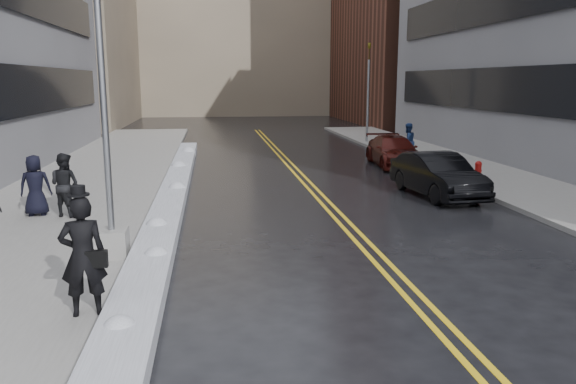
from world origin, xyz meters
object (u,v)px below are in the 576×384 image
object	(u,v)px
lamppost	(106,147)
car_black	(438,175)
pedestrian_b	(65,185)
pedestrian_east	(408,141)
traffic_signal	(368,89)
car_maroon	(394,151)
pedestrian_fedora	(83,256)
fire_hydrant	(478,169)
pedestrian_c	(35,185)

from	to	relation	value
lamppost	car_black	world-z (taller)	lamppost
pedestrian_b	pedestrian_east	world-z (taller)	pedestrian_b
traffic_signal	pedestrian_b	world-z (taller)	traffic_signal
traffic_signal	car_maroon	bearing A→B (deg)	-97.84
pedestrian_b	car_black	xyz separation A→B (m)	(11.70, 1.89, -0.30)
pedestrian_b	car_black	size ratio (longest dim) A/B	0.40
pedestrian_fedora	pedestrian_east	bearing A→B (deg)	-133.82
fire_hydrant	car_black	distance (m)	3.30
pedestrian_b	lamppost	bearing A→B (deg)	144.25
traffic_signal	pedestrian_c	distance (m)	23.13
lamppost	pedestrian_c	xyz separation A→B (m)	(-2.76, 4.19, -1.52)
traffic_signal	car_black	distance (m)	16.47
traffic_signal	fire_hydrant	bearing A→B (deg)	-87.95
pedestrian_east	car_black	distance (m)	8.06
pedestrian_fedora	pedestrian_c	size ratio (longest dim) A/B	1.15
fire_hydrant	car_maroon	bearing A→B (deg)	110.03
fire_hydrant	traffic_signal	xyz separation A→B (m)	(-0.50, 14.00, 2.85)
lamppost	pedestrian_east	xyz separation A→B (m)	(11.50, 13.75, -1.51)
pedestrian_b	car_maroon	bearing A→B (deg)	-115.98
car_maroon	pedestrian_fedora	bearing A→B (deg)	-120.06
pedestrian_east	pedestrian_b	bearing A→B (deg)	13.72
pedestrian_fedora	car_black	world-z (taller)	pedestrian_fedora
pedestrian_fedora	pedestrian_b	xyz separation A→B (m)	(-2.01, 7.11, -0.10)
car_black	traffic_signal	bearing A→B (deg)	77.05
pedestrian_fedora	car_black	xyz separation A→B (m)	(9.68, 9.01, -0.40)
lamppost	pedestrian_east	bearing A→B (deg)	50.09
lamppost	pedestrian_b	size ratio (longest dim) A/B	4.27
pedestrian_fedora	pedestrian_b	distance (m)	7.39
pedestrian_fedora	car_maroon	xyz separation A→B (m)	(10.44, 15.97, -0.46)
pedestrian_c	car_black	xyz separation A→B (m)	(12.54, 1.69, -0.27)
traffic_signal	car_black	size ratio (longest dim) A/B	1.34
pedestrian_east	car_maroon	xyz separation A→B (m)	(-0.96, -0.91, -0.34)
pedestrian_fedora	pedestrian_c	world-z (taller)	pedestrian_fedora
traffic_signal	pedestrian_east	distance (m)	8.59
pedestrian_east	car_black	bearing A→B (deg)	55.36
car_black	pedestrian_east	bearing A→B (deg)	71.88
fire_hydrant	pedestrian_c	world-z (taller)	pedestrian_c
fire_hydrant	traffic_signal	size ratio (longest dim) A/B	0.12
fire_hydrant	pedestrian_east	bearing A→B (deg)	97.93
car_black	pedestrian_b	bearing A→B (deg)	-176.63
pedestrian_c	car_black	distance (m)	12.66
traffic_signal	car_maroon	xyz separation A→B (m)	(-1.26, -9.17, -2.72)
pedestrian_c	pedestrian_east	size ratio (longest dim) A/B	0.98
lamppost	pedestrian_east	world-z (taller)	lamppost
traffic_signal	pedestrian_east	xyz separation A→B (m)	(-0.30, -8.25, -2.38)
pedestrian_east	car_black	xyz separation A→B (m)	(-1.72, -7.87, -0.29)
lamppost	car_black	size ratio (longest dim) A/B	1.70
pedestrian_b	car_maroon	size ratio (longest dim) A/B	0.38
car_black	car_maroon	xyz separation A→B (m)	(0.75, 6.96, -0.06)
pedestrian_b	car_black	world-z (taller)	pedestrian_b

